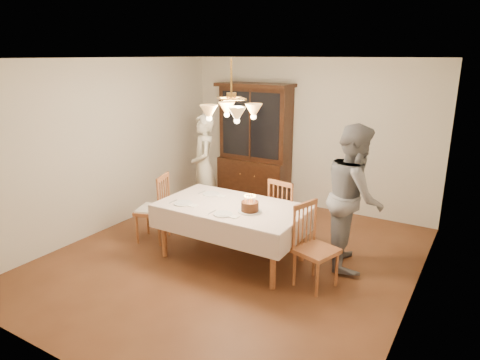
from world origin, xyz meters
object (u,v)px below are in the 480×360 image
Objects in this scene: china_hutch at (255,146)px; dining_table at (232,211)px; elderly_woman at (204,167)px; birthday_cake at (250,207)px; chair_far_side at (287,216)px.

dining_table is at bearing -67.69° from china_hutch.
dining_table is at bearing 6.06° from elderly_woman.
china_hutch is 7.20× the size of birthday_cake.
elderly_woman reaches higher than dining_table.
elderly_woman reaches higher than chair_far_side.
elderly_woman is at bearing 168.61° from chair_far_side.
elderly_woman is (-1.67, 0.34, 0.42)m from chair_far_side.
elderly_woman reaches higher than birthday_cake.
dining_table is 0.36m from birthday_cake.
chair_far_side is at bearing 81.85° from birthday_cake.
chair_far_side is 0.93m from birthday_cake.
elderly_woman is 1.95m from birthday_cake.
china_hutch is 2.16× the size of chair_far_side.
birthday_cake is at bearing 10.29° from elderly_woman.
china_hutch is at bearing 112.31° from dining_table.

